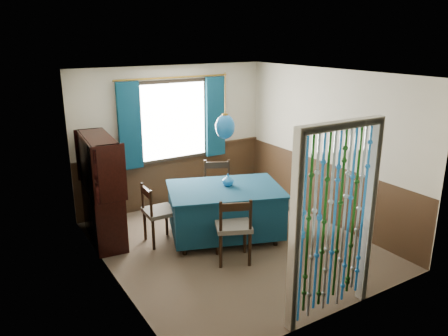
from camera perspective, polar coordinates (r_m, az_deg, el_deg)
floor at (r=6.60m, az=1.25°, el=-9.94°), size 4.00×4.00×0.00m
ceiling at (r=5.90m, az=1.41°, el=12.24°), size 4.00×4.00×0.00m
wall_back at (r=7.83m, az=-6.70°, el=4.05°), size 3.60×0.00×3.60m
wall_front at (r=4.68m, az=14.85°, el=-5.41°), size 3.60×0.00×3.60m
wall_left at (r=5.41m, az=-14.88°, el=-2.34°), size 0.00×4.00×4.00m
wall_right at (r=7.24m, az=13.37°, el=2.63°), size 0.00×4.00×4.00m
wainscot_back at (r=8.02m, az=-6.47°, el=-1.20°), size 3.60×0.00×3.60m
wainscot_front at (r=5.02m, az=14.07°, el=-13.30°), size 3.60×0.00×3.60m
wainscot_left at (r=5.70m, az=-14.16°, el=-9.45°), size 0.00×4.00×4.00m
wainscot_right at (r=7.45m, az=12.89°, el=-2.98°), size 0.00×4.00×4.00m
window at (r=7.73m, az=-6.61°, el=6.15°), size 1.32×0.12×1.42m
doorway at (r=4.80m, az=14.15°, el=-7.40°), size 1.16×0.12×2.18m
dining_table at (r=6.63m, az=0.14°, el=-5.39°), size 1.96×1.65×0.81m
chair_near at (r=5.93m, az=1.27°, el=-7.75°), size 0.62×0.60×0.95m
chair_far at (r=7.33m, az=-0.84°, el=-2.75°), size 0.64×0.63×0.97m
chair_left at (r=6.54m, az=-8.67°, el=-5.74°), size 0.45×0.47×0.91m
chair_right at (r=6.83m, az=7.86°, el=-4.67°), size 0.60×0.61×0.92m
sideboard at (r=6.79m, az=-15.62°, el=-4.58°), size 0.55×1.27×1.61m
pendant_lamp at (r=6.26m, az=0.15°, el=5.43°), size 0.28×0.28×0.94m
vase_table at (r=6.58m, az=0.52°, el=-1.62°), size 0.21×0.21×0.17m
bowl_shelf at (r=6.37m, az=-14.78°, el=-0.58°), size 0.28×0.28×0.06m
vase_sideboard at (r=6.93m, az=-15.96°, el=-1.35°), size 0.17×0.17×0.17m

